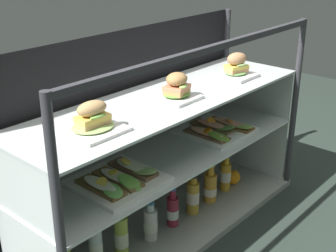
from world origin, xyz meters
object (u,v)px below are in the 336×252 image
Objects in this scene: open_sandwich_tray_right_of_center at (119,179)px; juice_bottle_tucked_behind at (151,223)px; juice_bottle_back_center at (96,248)px; juice_bottle_back_left at (225,175)px; juice_bottle_front_fourth at (210,187)px; plated_roll_sandwich_right_of_center at (93,121)px; open_sandwich_tray_left_of_center at (217,129)px; orange_fruit_beside_bottles at (233,177)px; juice_bottle_front_second at (173,210)px; juice_bottle_back_right at (122,235)px; plated_roll_sandwich_mid_left at (177,89)px; juice_bottle_front_middle at (193,196)px; plated_roll_sandwich_left_of_center at (236,68)px.

open_sandwich_tray_right_of_center is 1.70× the size of juice_bottle_tucked_behind.
juice_bottle_back_center is 1.19× the size of juice_bottle_back_left.
plated_roll_sandwich_right_of_center is at bearing -178.76° from juice_bottle_front_fourth.
orange_fruit_beside_bottles is (0.19, 0.01, -0.36)m from open_sandwich_tray_left_of_center.
plated_roll_sandwich_right_of_center is 1.03× the size of juice_bottle_tucked_behind.
plated_roll_sandwich_right_of_center is at bearing -177.94° from juice_bottle_front_second.
juice_bottle_back_center reaches higher than juice_bottle_back_right.
plated_roll_sandwich_mid_left reaches higher than open_sandwich_tray_right_of_center.
open_sandwich_tray_left_of_center is at bearing 1.80° from juice_bottle_front_middle.
plated_roll_sandwich_right_of_center is 1.20m from orange_fruit_beside_bottles.
plated_roll_sandwich_mid_left is at bearing -177.34° from juice_bottle_back_left.
juice_bottle_back_right is 0.32m from juice_bottle_front_second.
plated_roll_sandwich_right_of_center reaches higher than open_sandwich_tray_left_of_center.
juice_bottle_front_middle is (0.30, -0.01, 0.01)m from juice_bottle_tucked_behind.
open_sandwich_tray_left_of_center is 1.35× the size of juice_bottle_back_center.
orange_fruit_beside_bottles is at bearing 1.05° from open_sandwich_tray_right_of_center.
open_sandwich_tray_right_of_center reaches higher than juice_bottle_front_second.
juice_bottle_back_center is 0.76m from juice_bottle_front_fourth.
open_sandwich_tray_left_of_center is at bearing 0.74° from open_sandwich_tray_right_of_center.
juice_bottle_tucked_behind is 2.46× the size of orange_fruit_beside_bottles.
juice_bottle_front_fourth is (-0.04, -0.00, -0.32)m from open_sandwich_tray_left_of_center.
juice_bottle_back_left is at bearing 0.17° from juice_bottle_tucked_behind.
juice_bottle_front_middle is 0.15m from juice_bottle_front_fourth.
plated_roll_sandwich_right_of_center is 0.87m from open_sandwich_tray_left_of_center.
plated_roll_sandwich_mid_left is 0.83× the size of juice_bottle_front_second.
juice_bottle_back_right is 0.47m from juice_bottle_front_middle.
juice_bottle_tucked_behind is (-0.50, 0.00, -0.32)m from open_sandwich_tray_left_of_center.
open_sandwich_tray_left_of_center is at bearing -1.66° from juice_bottle_back_center.
juice_bottle_tucked_behind is 0.69m from orange_fruit_beside_bottles.
open_sandwich_tray_right_of_center is at bearing -179.26° from open_sandwich_tray_left_of_center.
open_sandwich_tray_right_of_center reaches higher than juice_bottle_back_left.
open_sandwich_tray_left_of_center is (0.81, 0.02, -0.29)m from plated_roll_sandwich_right_of_center.
juice_bottle_tucked_behind is at bearing 178.24° from juice_bottle_front_middle.
plated_roll_sandwich_left_of_center is (0.93, -0.00, 0.01)m from plated_roll_sandwich_right_of_center.
juice_bottle_back_right is 2.92× the size of orange_fruit_beside_bottles.
orange_fruit_beside_bottles is (0.99, -0.02, -0.06)m from juice_bottle_back_center.
juice_bottle_front_second is (-0.34, -0.00, -0.32)m from open_sandwich_tray_left_of_center.
juice_bottle_front_fourth is at bearing -176.77° from open_sandwich_tray_left_of_center.
juice_bottle_back_right is 1.11× the size of juice_bottle_front_fourth.
plated_roll_sandwich_mid_left is at bearing -64.99° from juice_bottle_front_second.
plated_roll_sandwich_mid_left is 0.45m from plated_roll_sandwich_left_of_center.
juice_bottle_back_right reaches higher than juice_bottle_front_middle.
juice_bottle_back_center is 1.07× the size of juice_bottle_back_right.
juice_bottle_back_left is (0.44, 0.02, -0.61)m from plated_roll_sandwich_mid_left.
orange_fruit_beside_bottles is at bearing 1.01° from juice_bottle_front_second.
juice_bottle_back_center reaches higher than juice_bottle_back_left.
juice_bottle_back_center is (-0.11, 0.03, -0.29)m from open_sandwich_tray_right_of_center.
juice_bottle_tucked_behind is 0.93× the size of juice_bottle_back_left.
juice_bottle_back_center reaches higher than juice_bottle_front_middle.
plated_roll_sandwich_right_of_center is at bearing 179.85° from plated_roll_sandwich_left_of_center.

